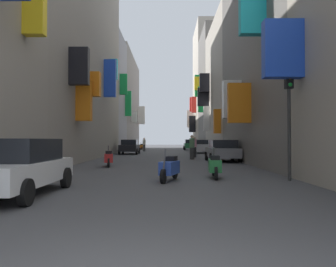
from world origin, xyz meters
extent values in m
plane|color=#424244|center=(0.00, 30.00, 0.00)|extent=(140.00, 140.00, 0.00)
cube|color=yellow|center=(-4.61, 9.76, 6.61)|extent=(0.78, 0.45, 2.56)
cube|color=gray|center=(-8.00, 23.13, 10.53)|extent=(6.00, 21.62, 21.07)
cube|color=orange|center=(-4.56, 17.05, 3.75)|extent=(0.88, 0.54, 2.41)
cube|color=blue|center=(-4.50, 25.56, 6.62)|extent=(1.00, 0.40, 3.16)
cube|color=orange|center=(-4.38, 17.80, 4.83)|extent=(1.24, 0.60, 1.49)
cube|color=black|center=(-4.47, 15.60, 5.45)|extent=(1.05, 0.48, 2.05)
cube|color=#19B2BF|center=(-4.68, 28.93, 8.06)|extent=(0.64, 0.50, 1.93)
cube|color=gray|center=(-8.00, 37.57, 6.90)|extent=(6.00, 7.27, 13.81)
cube|color=green|center=(-4.62, 39.66, 6.01)|extent=(0.77, 0.43, 3.13)
cube|color=green|center=(-4.59, 34.88, 7.66)|extent=(0.82, 0.36, 2.32)
cube|color=slate|center=(-8.00, 50.60, 7.20)|extent=(6.00, 18.79, 14.39)
cube|color=white|center=(-4.59, 46.66, 4.79)|extent=(0.82, 0.51, 1.59)
cube|color=white|center=(-4.39, 57.66, 5.86)|extent=(1.23, 0.61, 3.19)
cube|color=blue|center=(4.33, 8.81, 4.55)|extent=(1.34, 0.48, 1.99)
cube|color=slate|center=(8.00, 17.98, 8.34)|extent=(6.00, 15.52, 16.69)
cube|color=#19B2BF|center=(4.39, 13.20, 7.40)|extent=(1.21, 0.53, 1.95)
cube|color=white|center=(4.43, 18.61, 3.99)|extent=(1.13, 0.60, 2.38)
cube|color=orange|center=(4.36, 16.09, 3.49)|extent=(1.28, 0.39, 2.22)
cube|color=#B2A899|center=(8.00, 32.21, 6.84)|extent=(6.00, 12.94, 13.68)
cube|color=black|center=(4.46, 34.90, 7.82)|extent=(1.08, 0.63, 2.06)
cube|color=black|center=(4.37, 35.55, 6.32)|extent=(1.25, 0.57, 2.05)
cube|color=orange|center=(4.70, 26.89, 3.07)|extent=(0.61, 0.60, 2.12)
cube|color=white|center=(4.67, 34.82, 3.82)|extent=(0.67, 0.42, 2.73)
cube|color=green|center=(4.50, 37.72, 6.31)|extent=(1.00, 0.37, 3.09)
cube|color=slate|center=(8.00, 43.63, 8.13)|extent=(6.00, 9.89, 16.25)
cube|color=green|center=(4.51, 42.99, 8.79)|extent=(0.97, 0.58, 2.92)
cube|color=yellow|center=(4.40, 40.76, 8.73)|extent=(1.20, 0.54, 1.70)
cube|color=#B2A899|center=(8.00, 54.29, 10.20)|extent=(6.00, 11.42, 20.41)
cube|color=red|center=(4.62, 52.57, 7.22)|extent=(0.75, 0.62, 2.61)
cube|color=white|center=(4.40, 57.89, 5.23)|extent=(1.21, 0.47, 3.07)
cube|color=black|center=(4.46, 53.88, 4.11)|extent=(1.08, 0.47, 2.74)
cube|color=red|center=(4.57, 55.61, 7.59)|extent=(0.87, 0.53, 2.48)
cube|color=orange|center=(4.47, 54.57, 4.01)|extent=(1.07, 0.54, 2.12)
cube|color=black|center=(-3.54, 31.62, 0.62)|extent=(1.70, 4.27, 0.64)
cube|color=black|center=(-3.54, 31.83, 1.20)|extent=(1.50, 2.39, 0.53)
cylinder|color=black|center=(-2.68, 30.21, 0.30)|extent=(0.18, 0.60, 0.60)
cylinder|color=black|center=(-4.39, 30.21, 0.30)|extent=(0.18, 0.60, 0.60)
cylinder|color=black|center=(-2.68, 33.03, 0.30)|extent=(0.18, 0.60, 0.60)
cylinder|color=black|center=(-4.39, 33.03, 0.30)|extent=(0.18, 0.60, 0.60)
cube|color=white|center=(-3.56, 5.90, 0.59)|extent=(1.79, 4.30, 0.57)
cube|color=black|center=(-3.56, 6.12, 1.16)|extent=(1.58, 2.41, 0.59)
cylinder|color=black|center=(-2.66, 4.48, 0.30)|extent=(0.18, 0.60, 0.60)
cylinder|color=black|center=(-2.66, 7.32, 0.30)|extent=(0.18, 0.60, 0.60)
cylinder|color=black|center=(-4.46, 7.32, 0.30)|extent=(0.18, 0.60, 0.60)
cube|color=#B7B7BC|center=(3.87, 34.36, 0.64)|extent=(1.76, 4.33, 0.67)
cube|color=black|center=(3.87, 34.14, 1.21)|extent=(1.54, 2.42, 0.46)
cylinder|color=black|center=(2.99, 35.79, 0.30)|extent=(0.18, 0.60, 0.60)
cylinder|color=black|center=(4.75, 35.79, 0.30)|extent=(0.18, 0.60, 0.60)
cylinder|color=black|center=(2.99, 32.93, 0.30)|extent=(0.18, 0.60, 0.60)
cylinder|color=black|center=(4.75, 32.93, 0.30)|extent=(0.18, 0.60, 0.60)
cube|color=#236638|center=(3.61, 45.19, 0.64)|extent=(1.81, 3.95, 0.68)
cube|color=black|center=(3.61, 44.99, 1.24)|extent=(1.60, 2.21, 0.52)
cylinder|color=black|center=(2.70, 46.49, 0.30)|extent=(0.18, 0.60, 0.60)
cylinder|color=black|center=(4.52, 46.49, 0.30)|extent=(0.18, 0.60, 0.60)
cylinder|color=black|center=(2.70, 43.88, 0.30)|extent=(0.18, 0.60, 0.60)
cylinder|color=black|center=(4.52, 43.88, 0.30)|extent=(0.18, 0.60, 0.60)
cube|color=slate|center=(3.99, 19.69, 0.60)|extent=(1.82, 3.90, 0.60)
cube|color=black|center=(3.99, 19.49, 1.16)|extent=(1.60, 2.19, 0.53)
cylinder|color=black|center=(3.08, 20.97, 0.30)|extent=(0.18, 0.60, 0.60)
cylinder|color=black|center=(4.90, 20.97, 0.30)|extent=(0.18, 0.60, 0.60)
cylinder|color=black|center=(3.08, 18.40, 0.30)|extent=(0.18, 0.60, 0.60)
cylinder|color=black|center=(4.90, 18.40, 0.30)|extent=(0.18, 0.60, 0.60)
cube|color=orange|center=(-3.58, 47.35, 0.46)|extent=(0.66, 1.20, 0.45)
cube|color=black|center=(-3.54, 47.14, 0.77)|extent=(0.43, 0.61, 0.16)
cylinder|color=#4C4C51|center=(-3.70, 47.91, 0.79)|extent=(0.11, 0.28, 0.68)
cylinder|color=black|center=(-3.73, 48.05, 0.24)|extent=(0.19, 0.49, 0.48)
cylinder|color=black|center=(-3.44, 46.66, 0.24)|extent=(0.19, 0.49, 0.48)
cube|color=red|center=(-2.80, 15.30, 0.46)|extent=(0.65, 1.22, 0.45)
cube|color=black|center=(-2.76, 15.08, 0.77)|extent=(0.42, 0.61, 0.16)
cylinder|color=#4C4C51|center=(-2.91, 15.86, 0.79)|extent=(0.11, 0.28, 0.68)
cylinder|color=black|center=(-2.94, 16.00, 0.24)|extent=(0.19, 0.49, 0.48)
cylinder|color=black|center=(-2.67, 14.59, 0.24)|extent=(0.19, 0.49, 0.48)
cube|color=#2D4CAD|center=(0.43, 8.95, 0.46)|extent=(0.75, 1.26, 0.45)
cube|color=black|center=(0.49, 9.17, 0.77)|extent=(0.46, 0.63, 0.16)
cylinder|color=#4C4C51|center=(0.26, 8.38, 0.79)|extent=(0.13, 0.28, 0.68)
cylinder|color=black|center=(0.22, 8.24, 0.24)|extent=(0.23, 0.49, 0.48)
cylinder|color=black|center=(0.64, 9.67, 0.24)|extent=(0.23, 0.49, 0.48)
cube|color=#287F3D|center=(2.13, 9.92, 0.46)|extent=(0.53, 1.22, 0.45)
cube|color=black|center=(2.11, 9.70, 0.77)|extent=(0.36, 0.58, 0.16)
cylinder|color=#4C4C51|center=(2.17, 10.51, 0.79)|extent=(0.08, 0.28, 0.68)
cylinder|color=black|center=(2.19, 10.66, 0.24)|extent=(0.13, 0.49, 0.48)
cylinder|color=black|center=(2.08, 9.18, 0.24)|extent=(0.13, 0.49, 0.48)
cylinder|color=black|center=(2.56, 25.08, 0.41)|extent=(0.44, 0.44, 0.83)
cylinder|color=pink|center=(2.56, 25.08, 1.16)|extent=(0.52, 0.52, 0.66)
sphere|color=tan|center=(2.56, 25.08, 1.60)|extent=(0.22, 0.22, 0.22)
cylinder|color=#383838|center=(-2.63, 39.82, 0.41)|extent=(0.45, 0.45, 0.82)
cylinder|color=#B2AD9E|center=(-2.63, 39.82, 1.15)|extent=(0.53, 0.53, 0.65)
sphere|color=tan|center=(-2.63, 39.82, 1.59)|extent=(0.22, 0.22, 0.22)
cylinder|color=#313131|center=(2.15, 22.11, 0.43)|extent=(0.36, 0.36, 0.87)
cylinder|color=#4C724C|center=(2.15, 22.11, 1.21)|extent=(0.42, 0.42, 0.69)
sphere|color=tan|center=(2.15, 22.11, 1.67)|extent=(0.23, 0.23, 0.23)
cylinder|color=#2D2D2D|center=(4.64, 9.10, 1.62)|extent=(0.12, 0.12, 3.23)
cube|color=black|center=(4.64, 9.10, 3.61)|extent=(0.26, 0.26, 0.75)
sphere|color=red|center=(4.64, 8.96, 3.86)|extent=(0.14, 0.14, 0.14)
sphere|color=orange|center=(4.64, 8.96, 3.61)|extent=(0.14, 0.14, 0.14)
sphere|color=green|center=(4.64, 8.96, 3.36)|extent=(0.14, 0.14, 0.14)
camera|label=1|loc=(0.38, -2.76, 1.42)|focal=36.15mm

